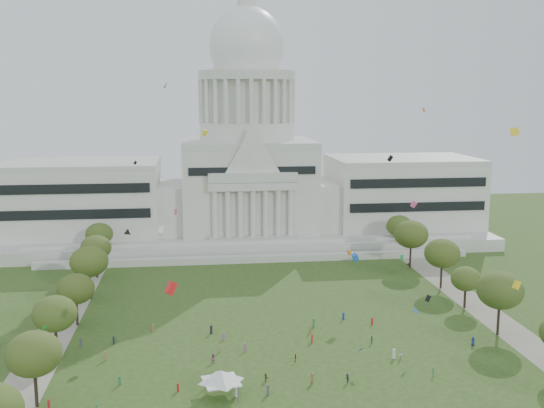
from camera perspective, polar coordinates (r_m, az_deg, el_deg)
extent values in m
plane|color=#304B1C|center=(115.04, 2.85, -15.75)|extent=(400.00, 400.00, 0.00)
cube|color=beige|center=(223.11, -2.20, -2.54)|extent=(160.00, 60.00, 4.00)
cube|color=beige|center=(191.38, -1.36, -4.92)|extent=(130.00, 3.00, 2.00)
cube|color=beige|center=(198.73, -1.59, -3.92)|extent=(140.00, 3.00, 5.00)
cube|color=beige|center=(222.06, -16.49, 0.42)|extent=(50.00, 34.00, 22.00)
cube|color=beige|center=(230.86, 11.54, 0.97)|extent=(50.00, 34.00, 22.00)
cube|color=beige|center=(217.68, -9.25, -0.29)|extent=(12.00, 26.00, 16.00)
cube|color=beige|center=(222.13, 4.81, 0.01)|extent=(12.00, 26.00, 16.00)
cube|color=beige|center=(219.27, -2.20, 1.49)|extent=(44.00, 38.00, 28.00)
cube|color=beige|center=(199.09, -1.72, 1.58)|extent=(28.00, 3.00, 2.40)
cube|color=black|center=(205.02, -17.28, 0.19)|extent=(46.00, 0.40, 11.00)
cube|color=black|center=(214.52, 13.00, 0.79)|extent=(46.00, 0.40, 11.00)
cylinder|color=beige|center=(217.32, -2.24, 6.56)|extent=(32.00, 32.00, 6.00)
cylinder|color=beige|center=(216.99, -2.25, 9.20)|extent=(28.00, 28.00, 14.00)
cylinder|color=beige|center=(217.08, -2.27, 11.44)|extent=(32.40, 32.40, 3.00)
cylinder|color=beige|center=(217.31, -2.28, 12.89)|extent=(22.00, 22.00, 8.00)
ellipsoid|color=white|center=(217.56, -2.29, 13.94)|extent=(25.00, 25.00, 26.20)
cylinder|color=beige|center=(218.96, -2.31, 17.47)|extent=(6.00, 6.00, 5.00)
cube|color=gray|center=(144.33, -18.85, -10.84)|extent=(8.00, 160.00, 0.04)
cube|color=gray|center=(155.92, 18.75, -9.29)|extent=(8.00, 160.00, 0.04)
cylinder|color=black|center=(112.72, -20.39, -15.34)|extent=(0.56, 0.56, 5.75)
ellipsoid|color=#3C4F1A|center=(110.34, -20.59, -12.46)|extent=(8.86, 8.86, 7.25)
cylinder|color=black|center=(131.17, -18.76, -11.68)|extent=(0.56, 0.56, 5.47)
ellipsoid|color=#38511A|center=(129.21, -18.91, -9.29)|extent=(8.42, 8.42, 6.89)
cylinder|color=black|center=(142.68, 19.62, -9.82)|extent=(0.56, 0.56, 6.20)
ellipsoid|color=#35491B|center=(140.67, 19.77, -7.29)|extent=(9.55, 9.55, 7.82)
cylinder|color=black|center=(146.33, -17.08, -9.37)|extent=(0.56, 0.56, 5.27)
ellipsoid|color=#354615|center=(144.63, -17.19, -7.28)|extent=(8.12, 8.12, 6.65)
cylinder|color=black|center=(157.59, 16.90, -8.12)|extent=(0.56, 0.56, 4.56)
ellipsoid|color=#3A521B|center=(156.21, 16.99, -6.43)|extent=(7.01, 7.01, 5.74)
cylinder|color=black|center=(163.57, -15.97, -7.14)|extent=(0.56, 0.56, 6.03)
ellipsoid|color=#3B4F18|center=(161.87, -16.08, -4.98)|extent=(9.29, 9.29, 7.60)
cylinder|color=black|center=(171.20, 14.92, -6.35)|extent=(0.56, 0.56, 5.97)
ellipsoid|color=#374916|center=(169.59, 15.01, -4.30)|extent=(9.19, 9.19, 7.52)
cylinder|color=black|center=(181.50, -15.43, -5.55)|extent=(0.56, 0.56, 5.41)
ellipsoid|color=#394B1C|center=(180.10, -15.51, -3.79)|extent=(8.33, 8.33, 6.81)
cylinder|color=black|center=(188.87, 12.29, -4.67)|extent=(0.56, 0.56, 6.37)
ellipsoid|color=#394817|center=(187.33, 12.37, -2.66)|extent=(9.82, 9.82, 8.03)
cylinder|color=black|center=(199.11, -15.15, -4.19)|extent=(0.56, 0.56, 5.32)
ellipsoid|color=#324A17|center=(197.86, -15.22, -2.61)|extent=(8.19, 8.19, 6.70)
cylinder|color=black|center=(206.24, 11.30, -3.54)|extent=(0.56, 0.56, 5.47)
ellipsoid|color=#364C18|center=(205.00, 11.36, -1.96)|extent=(8.42, 8.42, 6.89)
cylinder|color=#4C4C4C|center=(108.24, -5.98, -16.82)|extent=(0.12, 0.12, 2.39)
cylinder|color=#4C4C4C|center=(108.42, -3.02, -16.73)|extent=(0.12, 0.12, 2.39)
cylinder|color=#4C4C4C|center=(113.05, -6.03, -15.61)|extent=(0.12, 0.12, 2.39)
cylinder|color=#4C4C4C|center=(113.23, -3.22, -15.53)|extent=(0.12, 0.12, 2.39)
cube|color=white|center=(110.14, -4.57, -15.56)|extent=(6.73, 6.73, 0.19)
pyramid|color=white|center=(109.69, -4.58, -15.06)|extent=(9.42, 9.42, 1.91)
imported|color=navy|center=(136.26, 17.57, -11.64)|extent=(1.00, 0.85, 1.75)
imported|color=silver|center=(126.34, 11.49, -13.11)|extent=(0.92, 0.71, 1.68)
imported|color=#26262B|center=(115.48, 6.77, -15.25)|extent=(0.93, 1.21, 1.66)
imported|color=#B21E1E|center=(122.99, 2.11, -13.61)|extent=(0.66, 0.97, 1.52)
imported|color=olive|center=(115.23, -0.55, -15.27)|extent=(1.01, 1.55, 1.55)
imported|color=#994C8C|center=(122.79, -5.33, -13.60)|extent=(1.00, 0.73, 1.86)
imported|color=#33723F|center=(120.78, 14.27, -14.38)|extent=(1.02, 1.05, 1.50)
imported|color=#33723F|center=(132.57, 8.94, -11.92)|extent=(0.54, 0.97, 1.64)
cube|color=#B21E1E|center=(112.30, -19.37, -16.58)|extent=(0.33, 0.44, 1.48)
cube|color=olive|center=(114.80, 3.65, -15.31)|extent=(0.52, 0.58, 1.87)
cube|color=#B21E1E|center=(142.61, 8.97, -10.34)|extent=(0.49, 0.47, 1.58)
cube|color=olive|center=(127.22, -14.68, -13.03)|extent=(0.37, 0.53, 1.86)
cube|color=olive|center=(139.14, -10.60, -10.87)|extent=(0.44, 0.54, 1.77)
cube|color=#26262B|center=(136.48, -5.47, -11.15)|extent=(0.57, 0.53, 1.82)
cube|color=#4C4C51|center=(134.96, -16.76, -11.81)|extent=(0.54, 0.50, 1.73)
cube|color=silver|center=(110.26, -3.27, -16.45)|extent=(0.47, 0.54, 1.72)
cube|color=navy|center=(144.82, 6.42, -9.96)|extent=(0.50, 0.43, 1.61)
cube|color=olive|center=(136.46, 3.42, -11.17)|extent=(0.30, 0.45, 1.62)
cube|color=silver|center=(126.25, 10.87, -13.06)|extent=(0.54, 0.59, 1.89)
cube|color=#994C8C|center=(133.04, -4.37, -11.78)|extent=(0.47, 0.44, 1.51)
cube|color=#B21E1E|center=(112.91, -8.43, -15.97)|extent=(0.39, 0.45, 1.45)
cube|color=#4C4C51|center=(110.58, -0.38, -16.34)|extent=(0.50, 0.35, 1.76)
cube|color=#994C8C|center=(127.36, -2.43, -12.71)|extent=(0.47, 0.54, 1.74)
cube|color=#B21E1E|center=(131.80, 3.60, -11.91)|extent=(0.34, 0.50, 1.78)
cube|color=#33723F|center=(139.87, 3.76, -10.57)|extent=(0.37, 0.54, 1.93)
cube|color=olive|center=(127.32, -4.71, -12.81)|extent=(0.29, 0.42, 1.47)
cube|color=#33723F|center=(116.88, -13.49, -15.17)|extent=(0.49, 0.41, 1.60)
cube|color=#26262B|center=(134.54, -14.01, -11.77)|extent=(0.44, 0.50, 1.62)
cube|color=#33723F|center=(135.60, -13.72, -11.58)|extent=(0.39, 0.50, 1.64)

